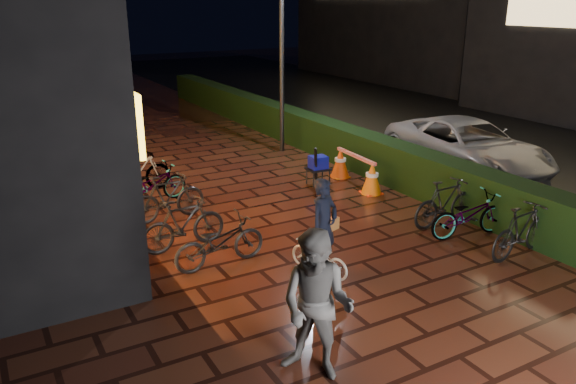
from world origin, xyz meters
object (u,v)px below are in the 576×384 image
van (467,146)px  cyclist (322,240)px  bystander_person (317,306)px  cart_assembly (318,164)px  traffic_barrier (355,170)px

van → cyclist: bearing=-149.0°
bystander_person → cart_assembly: bystander_person is taller
van → cart_assembly: size_ratio=4.70×
traffic_barrier → cyclist: bearing=-132.6°
bystander_person → cyclist: 2.59m
traffic_barrier → cart_assembly: cart_assembly is taller
cart_assembly → cyclist: bearing=-121.8°
van → cyclist: cyclist is taller
cyclist → cart_assembly: cyclist is taller
bystander_person → traffic_barrier: (4.70, 5.67, -0.54)m
traffic_barrier → van: bearing=-9.1°
traffic_barrier → cart_assembly: (-0.79, 0.44, 0.15)m
cyclist → cart_assembly: (2.47, 3.98, -0.09)m
van → traffic_barrier: size_ratio=2.54×
bystander_person → cyclist: (1.44, 2.13, -0.31)m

